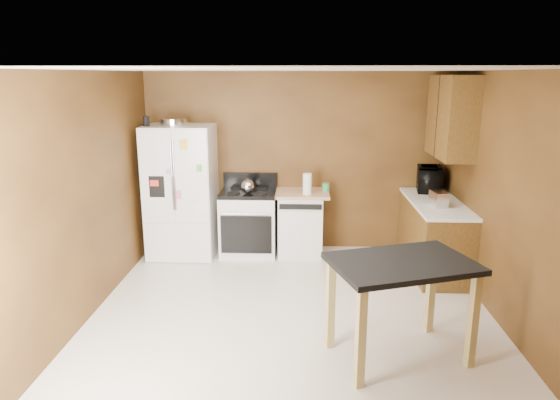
# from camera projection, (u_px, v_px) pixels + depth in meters

# --- Properties ---
(floor) EXTENTS (4.50, 4.50, 0.00)m
(floor) POSITION_uv_depth(u_px,v_px,m) (292.00, 318.00, 5.18)
(floor) COLOR silver
(floor) RESTS_ON ground
(ceiling) EXTENTS (4.50, 4.50, 0.00)m
(ceiling) POSITION_uv_depth(u_px,v_px,m) (293.00, 70.00, 4.56)
(ceiling) COLOR white
(ceiling) RESTS_ON ground
(wall_back) EXTENTS (4.20, 0.00, 4.20)m
(wall_back) POSITION_uv_depth(u_px,v_px,m) (295.00, 162.00, 7.05)
(wall_back) COLOR brown
(wall_back) RESTS_ON ground
(wall_front) EXTENTS (4.20, 0.00, 4.20)m
(wall_front) POSITION_uv_depth(u_px,v_px,m) (285.00, 305.00, 2.69)
(wall_front) COLOR brown
(wall_front) RESTS_ON ground
(wall_left) EXTENTS (0.00, 4.50, 4.50)m
(wall_left) POSITION_uv_depth(u_px,v_px,m) (81.00, 199.00, 4.96)
(wall_left) COLOR brown
(wall_left) RESTS_ON ground
(wall_right) EXTENTS (0.00, 4.50, 4.50)m
(wall_right) POSITION_uv_depth(u_px,v_px,m) (511.00, 204.00, 4.78)
(wall_right) COLOR brown
(wall_right) RESTS_ON ground
(roasting_pan) EXTENTS (0.36, 0.36, 0.09)m
(roasting_pan) POSITION_uv_depth(u_px,v_px,m) (174.00, 122.00, 6.60)
(roasting_pan) COLOR silver
(roasting_pan) RESTS_ON refrigerator
(pen_cup) EXTENTS (0.08, 0.08, 0.13)m
(pen_cup) POSITION_uv_depth(u_px,v_px,m) (146.00, 121.00, 6.49)
(pen_cup) COLOR black
(pen_cup) RESTS_ON refrigerator
(kettle) EXTENTS (0.19, 0.19, 0.19)m
(kettle) POSITION_uv_depth(u_px,v_px,m) (248.00, 186.00, 6.70)
(kettle) COLOR silver
(kettle) RESTS_ON gas_range
(paper_towel) EXTENTS (0.15, 0.15, 0.28)m
(paper_towel) POSITION_uv_depth(u_px,v_px,m) (307.00, 184.00, 6.69)
(paper_towel) COLOR white
(paper_towel) RESTS_ON dishwasher
(green_canister) EXTENTS (0.11, 0.11, 0.11)m
(green_canister) POSITION_uv_depth(u_px,v_px,m) (326.00, 187.00, 6.87)
(green_canister) COLOR #399450
(green_canister) RESTS_ON dishwasher
(toaster) EXTENTS (0.19, 0.27, 0.18)m
(toaster) POSITION_uv_depth(u_px,v_px,m) (439.00, 199.00, 6.04)
(toaster) COLOR silver
(toaster) RESTS_ON right_cabinets
(microwave) EXTENTS (0.46, 0.61, 0.31)m
(microwave) POSITION_uv_depth(u_px,v_px,m) (429.00, 179.00, 6.85)
(microwave) COLOR black
(microwave) RESTS_ON right_cabinets
(refrigerator) EXTENTS (0.90, 0.80, 1.80)m
(refrigerator) POSITION_uv_depth(u_px,v_px,m) (182.00, 191.00, 6.83)
(refrigerator) COLOR white
(refrigerator) RESTS_ON ground
(gas_range) EXTENTS (0.76, 0.68, 1.10)m
(gas_range) POSITION_uv_depth(u_px,v_px,m) (249.00, 222.00, 6.95)
(gas_range) COLOR white
(gas_range) RESTS_ON ground
(dishwasher) EXTENTS (0.78, 0.63, 0.89)m
(dishwasher) POSITION_uv_depth(u_px,v_px,m) (300.00, 222.00, 6.95)
(dishwasher) COLOR white
(dishwasher) RESTS_ON ground
(right_cabinets) EXTENTS (0.63, 1.58, 2.45)m
(right_cabinets) POSITION_uv_depth(u_px,v_px,m) (439.00, 200.00, 6.31)
(right_cabinets) COLOR brown
(right_cabinets) RESTS_ON ground
(island) EXTENTS (1.38, 1.13, 0.91)m
(island) POSITION_uv_depth(u_px,v_px,m) (401.00, 276.00, 4.30)
(island) COLOR black
(island) RESTS_ON ground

